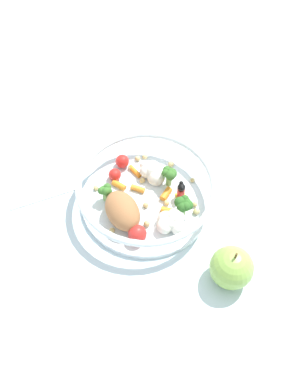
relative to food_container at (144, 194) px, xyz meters
name	(u,v)px	position (x,y,z in m)	size (l,w,h in m)	color
ground_plane	(148,207)	(0.00, 0.01, -0.03)	(2.40, 2.40, 0.00)	silver
food_container	(144,194)	(0.00, 0.00, 0.00)	(0.26, 0.26, 0.06)	white
loose_apple	(231,268)	(-0.08, 0.19, 0.00)	(0.07, 0.07, 0.09)	#8CB74C
folded_napkin	(37,173)	(0.18, -0.14, -0.03)	(0.14, 0.14, 0.01)	white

